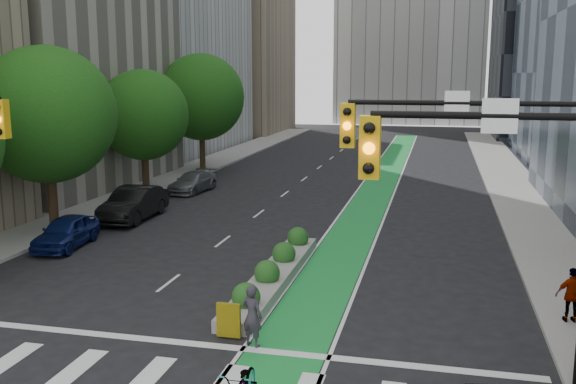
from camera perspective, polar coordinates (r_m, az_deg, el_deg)
The scene contains 17 objects.
ground at distance 17.76m, azimuth -10.97°, elevation -14.55°, with size 160.00×160.00×0.00m, color black.
sidewalk_left at distance 44.39m, azimuth -11.73°, elevation 0.67°, with size 3.60×90.00×0.15m, color gray.
sidewalk_right at distance 40.61m, azimuth 20.09°, elevation -0.65°, with size 3.60×90.00×0.15m, color gray.
bike_lane_paint at distance 45.40m, azimuth 8.27°, elevation 0.91°, with size 2.20×70.00×0.01m, color #198E38.
building_tan_far at distance 85.14m, azimuth -5.29°, elevation 14.15°, with size 14.00×16.00×26.00m, color tan.
building_dark_end at distance 83.92m, azimuth 22.99°, elevation 14.13°, with size 14.00×18.00×28.00m, color black.
tree_mid at distance 32.08m, azimuth -20.62°, elevation 6.43°, with size 6.40×6.40×8.78m.
tree_midfar at distance 40.79m, azimuth -12.74°, elevation 6.68°, with size 5.60×5.60×7.76m.
tree_far at distance 49.93m, azimuth -7.73°, elevation 8.35°, with size 6.60×6.60×9.00m.
signal_right at distance 15.43m, azimuth 20.01°, elevation -0.06°, with size 5.82×0.51×7.20m.
signal_far_right at distance 11.14m, azimuth 24.15°, elevation -4.51°, with size 4.82×0.51×7.20m.
median_planter at distance 23.46m, azimuth -1.21°, elevation -7.11°, with size 1.20×10.26×1.10m.
cyclist at distance 18.03m, azimuth -3.20°, elevation -10.92°, with size 0.65×0.42×1.77m, color #322D36.
parked_car_left_near at distance 29.55m, azimuth -19.11°, elevation -3.35°, with size 1.64×4.07×1.39m, color #0D1950.
parked_car_left_mid at distance 34.06m, azimuth -13.57°, elevation -1.02°, with size 1.79×5.15×1.70m, color black.
parked_car_left_far at distance 41.44m, azimuth -8.46°, elevation 0.88°, with size 1.79×4.41×1.28m, color #585A5D.
pedestrian_far at distance 21.06m, azimuth 23.96°, elevation -8.37°, with size 0.97×0.41×1.66m, color gray.
Camera 1 is at (6.80, -14.62, 7.45)m, focal length 40.00 mm.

